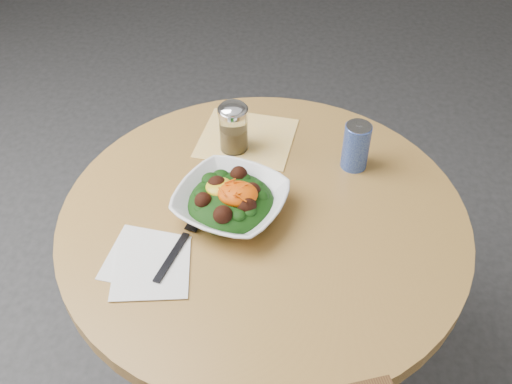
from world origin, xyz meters
The scene contains 8 objects.
ground centered at (0.00, 0.00, 0.00)m, with size 6.00×6.00×0.00m, color #2B2C2E.
table centered at (0.00, 0.00, 0.55)m, with size 0.90×0.90×0.75m.
cloth_napkin centered at (-0.07, 0.26, 0.75)m, with size 0.23×0.21×0.00m, color #FFA70D.
paper_napkins centered at (-0.22, -0.17, 0.75)m, with size 0.19×0.20×0.00m.
salad_bowl centered at (-0.07, 0.00, 0.78)m, with size 0.30×0.30×0.09m.
fork centered at (-0.16, -0.11, 0.76)m, with size 0.08×0.21×0.00m.
spice_shaker centered at (-0.10, 0.22, 0.81)m, with size 0.07×0.07×0.13m.
beverage_can centered at (0.20, 0.18, 0.81)m, with size 0.06×0.06×0.12m.
Camera 1 is at (0.08, -0.87, 1.65)m, focal length 40.00 mm.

